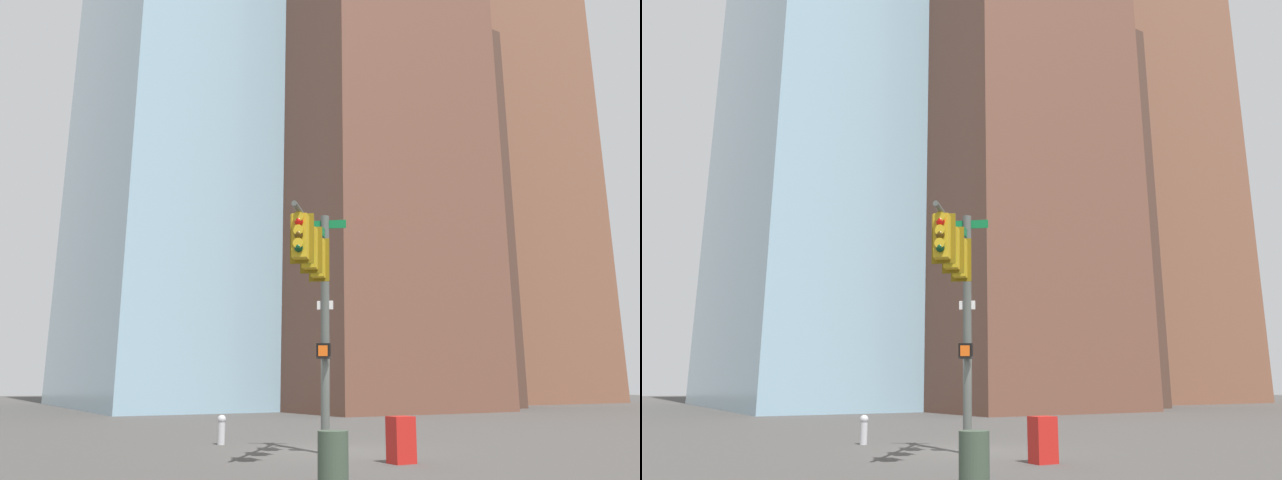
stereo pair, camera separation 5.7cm
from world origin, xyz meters
TOP-DOWN VIEW (x-y plane):
  - ground_plane at (0.00, 0.00)m, footprint 200.00×200.00m
  - signal_pole_assembly at (-1.53, 1.24)m, footprint 3.82×3.39m
  - fire_hydrant at (3.30, 1.71)m, footprint 0.34×0.26m
  - litter_bin at (-5.00, 2.99)m, footprint 0.56×0.56m
  - newspaper_box at (-3.13, -0.09)m, footprint 0.46×0.58m
  - building_brick_nearside at (27.06, -17.39)m, footprint 25.03×14.17m
  - building_brick_midblock at (29.72, -22.32)m, footprint 22.88×14.84m
  - building_glass_tower at (36.79, -13.30)m, footprint 28.97×27.69m
  - building_brick_farside at (33.17, -40.95)m, footprint 20.14×19.28m

SIDE VIEW (x-z plane):
  - ground_plane at x=0.00m, z-range 0.00..0.00m
  - fire_hydrant at x=3.30m, z-range 0.04..0.91m
  - litter_bin at x=-5.00m, z-range 0.00..0.95m
  - newspaper_box at x=-3.13m, z-range 0.00..1.05m
  - signal_pole_assembly at x=-1.53m, z-range 1.08..7.56m
  - building_brick_midblock at x=29.72m, z-range 0.00..32.42m
  - building_brick_nearside at x=27.06m, z-range 0.00..47.22m
  - building_brick_farside at x=33.17m, z-range 0.00..51.12m
  - building_glass_tower at x=36.79m, z-range 0.00..73.98m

